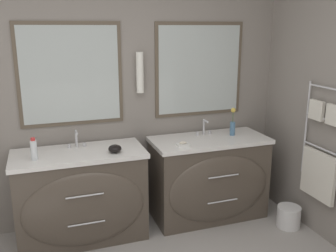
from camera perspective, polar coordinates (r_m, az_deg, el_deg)
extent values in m
cube|color=gray|center=(3.69, -10.98, 4.67)|extent=(5.44, 0.06, 2.60)
cube|color=brown|center=(3.60, -14.60, 7.59)|extent=(0.96, 0.02, 0.96)
cube|color=#B2BCBA|center=(3.59, -14.59, 7.57)|extent=(0.89, 0.01, 0.89)
cube|color=brown|center=(3.92, 4.79, 8.57)|extent=(0.96, 0.02, 0.96)
cube|color=#B2BCBA|center=(3.91, 4.85, 8.56)|extent=(0.89, 0.01, 0.89)
cylinder|color=white|center=(3.66, -4.31, 8.14)|extent=(0.07, 0.07, 0.39)
cube|color=silver|center=(3.71, -4.49, 8.21)|extent=(0.05, 0.02, 0.08)
cylinder|color=silver|center=(3.83, 20.28, -0.23)|extent=(0.02, 0.02, 0.90)
cylinder|color=silver|center=(3.56, 23.39, 5.28)|extent=(0.02, 0.50, 0.02)
cylinder|color=silver|center=(3.62, 22.94, 0.93)|extent=(0.02, 0.50, 0.02)
cylinder|color=silver|center=(3.69, 22.51, -3.27)|extent=(0.02, 0.50, 0.02)
cylinder|color=silver|center=(3.78, 22.09, -7.29)|extent=(0.02, 0.50, 0.02)
cube|color=silver|center=(3.76, 21.92, -6.97)|extent=(0.04, 0.42, 0.45)
cube|color=silver|center=(3.51, 24.00, 1.50)|extent=(0.04, 0.17, 0.18)
cube|color=silver|center=(3.67, 21.70, 2.27)|extent=(0.04, 0.17, 0.18)
cube|color=#4C4238|center=(3.63, -13.05, -10.53)|extent=(1.15, 0.52, 0.81)
ellipsoid|color=#4C4238|center=(3.39, -12.53, -12.37)|extent=(1.05, 0.12, 0.68)
cube|color=white|center=(3.47, -13.46, -4.16)|extent=(1.18, 0.55, 0.04)
ellipsoid|color=white|center=(3.45, -13.38, -4.77)|extent=(0.42, 0.37, 0.10)
cylinder|color=silver|center=(3.26, -12.55, -10.36)|extent=(0.31, 0.01, 0.01)
cylinder|color=silver|center=(3.38, -12.29, -14.34)|extent=(0.31, 0.01, 0.01)
cube|color=#4C4238|center=(3.95, 6.16, -8.07)|extent=(1.15, 0.52, 0.81)
ellipsoid|color=#4C4238|center=(3.73, 7.89, -9.53)|extent=(1.05, 0.12, 0.68)
cube|color=white|center=(3.80, 6.34, -2.15)|extent=(1.18, 0.55, 0.04)
ellipsoid|color=white|center=(3.79, 6.50, -2.70)|extent=(0.42, 0.37, 0.10)
cylinder|color=silver|center=(3.61, 8.47, -7.59)|extent=(0.31, 0.01, 0.01)
cylinder|color=silver|center=(3.72, 8.32, -11.29)|extent=(0.31, 0.01, 0.01)
cylinder|color=silver|center=(3.57, -13.80, -1.88)|extent=(0.02, 0.02, 0.16)
cylinder|color=silver|center=(3.51, -13.80, -0.97)|extent=(0.02, 0.09, 0.02)
cylinder|color=silver|center=(3.59, -14.85, -2.96)|extent=(0.03, 0.03, 0.04)
cylinder|color=silver|center=(3.60, -12.63, -2.76)|extent=(0.03, 0.03, 0.04)
cylinder|color=silver|center=(3.90, 5.48, -0.12)|extent=(0.02, 0.02, 0.16)
cylinder|color=silver|center=(3.84, 5.78, 0.74)|extent=(0.02, 0.09, 0.02)
cylinder|color=silver|center=(3.89, 4.52, -1.12)|extent=(0.03, 0.03, 0.04)
cylinder|color=silver|center=(3.94, 6.38, -0.94)|extent=(0.03, 0.03, 0.04)
cylinder|color=silver|center=(3.34, -19.76, -3.49)|extent=(0.05, 0.05, 0.17)
cylinder|color=red|center=(3.31, -19.91, -1.89)|extent=(0.04, 0.04, 0.02)
ellipsoid|color=black|center=(3.37, -8.10, -3.45)|extent=(0.12, 0.12, 0.07)
cylinder|color=teal|center=(3.91, 9.80, -0.39)|extent=(0.05, 0.05, 0.14)
cylinder|color=#477238|center=(3.88, 9.88, 1.49)|extent=(0.01, 0.01, 0.13)
sphere|color=#E5BF47|center=(3.87, 9.92, 2.39)|extent=(0.05, 0.05, 0.05)
cube|color=white|center=(3.52, 2.30, -2.89)|extent=(0.12, 0.08, 0.02)
ellipsoid|color=#F2E5CC|center=(3.52, 2.30, -2.55)|extent=(0.07, 0.05, 0.02)
cylinder|color=silver|center=(4.02, 17.89, -13.01)|extent=(0.23, 0.23, 0.21)
torus|color=silver|center=(3.97, 18.01, -11.72)|extent=(0.23, 0.23, 0.01)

